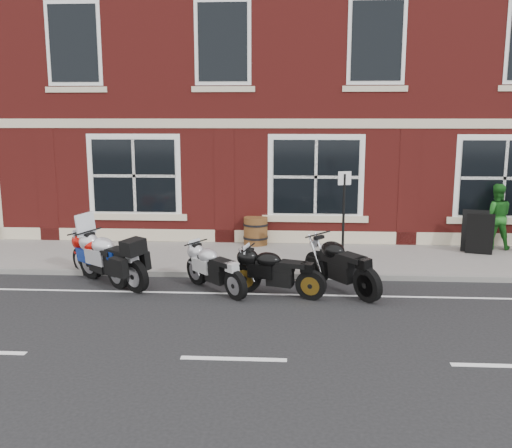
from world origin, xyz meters
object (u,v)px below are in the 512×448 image
at_px(moto_sport_black, 277,270).
at_px(pedestrian_right, 496,216).
at_px(a_board_sign, 477,232).
at_px(moto_touring_silver, 111,257).
at_px(moto_sport_silver, 215,267).
at_px(parking_sign, 344,212).
at_px(barrel_planter, 256,231).
at_px(moto_sport_red, 99,256).
at_px(moto_naked_black, 341,263).

xyz_separation_m(moto_sport_black, pedestrian_right, (5.68, 4.04, 0.47)).
relative_size(moto_sport_black, a_board_sign, 1.77).
distance_m(moto_touring_silver, moto_sport_silver, 2.34).
bearing_deg(a_board_sign, parking_sign, -141.79).
distance_m(moto_touring_silver, moto_sport_black, 3.62).
bearing_deg(barrel_planter, a_board_sign, -6.91).
xyz_separation_m(moto_sport_red, barrel_planter, (3.24, 3.34, -0.06)).
bearing_deg(moto_sport_silver, barrel_planter, 38.58).
xyz_separation_m(moto_naked_black, barrel_planter, (-2.01, 3.75, -0.09)).
relative_size(moto_sport_red, parking_sign, 0.77).
bearing_deg(pedestrian_right, barrel_planter, 8.30).
relative_size(moto_sport_black, barrel_planter, 2.55).
bearing_deg(moto_naked_black, parking_sign, 48.61).
xyz_separation_m(moto_touring_silver, parking_sign, (5.08, 1.48, 0.79)).
bearing_deg(a_board_sign, moto_sport_silver, -136.25).
distance_m(moto_sport_black, a_board_sign, 6.11).
xyz_separation_m(moto_touring_silver, moto_naked_black, (4.91, -0.17, -0.02)).
bearing_deg(moto_touring_silver, moto_sport_red, 90.86).
xyz_separation_m(pedestrian_right, barrel_planter, (-6.36, 0.10, -0.49)).
bearing_deg(parking_sign, barrel_planter, 119.16).
xyz_separation_m(moto_sport_silver, moto_naked_black, (2.60, 0.19, 0.08)).
xyz_separation_m(moto_naked_black, pedestrian_right, (4.35, 3.65, 0.40)).
bearing_deg(a_board_sign, barrel_planter, -170.37).
distance_m(a_board_sign, parking_sign, 3.88).
relative_size(pedestrian_right, parking_sign, 0.78).
bearing_deg(moto_sport_red, moto_sport_black, -60.36).
xyz_separation_m(moto_touring_silver, a_board_sign, (8.62, 2.89, 0.05)).
bearing_deg(moto_touring_silver, moto_sport_black, -61.91).
height_order(moto_sport_black, moto_naked_black, moto_naked_black).
relative_size(moto_touring_silver, moto_sport_red, 1.13).
xyz_separation_m(moto_sport_silver, parking_sign, (2.77, 1.84, 0.89)).
xyz_separation_m(moto_touring_silver, moto_sport_silver, (2.31, -0.36, -0.10)).
bearing_deg(moto_sport_black, pedestrian_right, -35.66).
bearing_deg(moto_sport_red, moto_naked_black, -53.33).
bearing_deg(moto_sport_red, moto_touring_silver, -84.82).
distance_m(moto_sport_black, barrel_planter, 4.19).
bearing_deg(barrel_planter, moto_sport_silver, -98.52).
distance_m(moto_sport_red, a_board_sign, 9.35).
xyz_separation_m(moto_touring_silver, barrel_planter, (2.90, 3.58, -0.12)).
distance_m(barrel_planter, parking_sign, 3.16).
bearing_deg(moto_sport_red, a_board_sign, -32.38).
height_order(moto_naked_black, barrel_planter, moto_naked_black).
xyz_separation_m(a_board_sign, parking_sign, (-3.54, -1.41, 0.73)).
bearing_deg(moto_sport_black, parking_sign, -17.49).
bearing_deg(moto_naked_black, moto_sport_silver, 148.86).
height_order(moto_sport_red, moto_sport_silver, moto_sport_red).
distance_m(a_board_sign, barrel_planter, 5.77).
height_order(moto_naked_black, a_board_sign, a_board_sign).
relative_size(a_board_sign, barrel_planter, 1.44).
bearing_deg(a_board_sign, pedestrian_right, 59.61).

